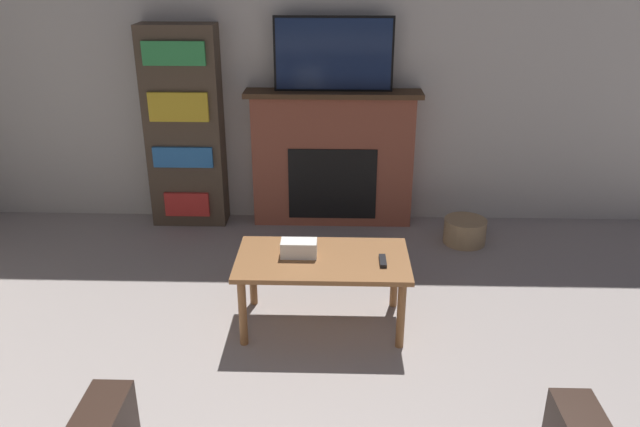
{
  "coord_description": "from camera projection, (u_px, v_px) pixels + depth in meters",
  "views": [
    {
      "loc": [
        0.22,
        -0.65,
        2.2
      ],
      "look_at": [
        0.12,
        2.79,
        0.75
      ],
      "focal_mm": 35.0,
      "sensor_mm": 36.0,
      "label": 1
    }
  ],
  "objects": [
    {
      "name": "fireplace",
      "position": [
        333.0,
        158.0,
        5.28
      ],
      "size": [
        1.45,
        0.28,
        1.16
      ],
      "color": "brown",
      "rests_on": "ground_plane"
    },
    {
      "name": "coffee_table",
      "position": [
        323.0,
        266.0,
        3.83
      ],
      "size": [
        1.06,
        0.59,
        0.47
      ],
      "color": "brown",
      "rests_on": "ground_plane"
    },
    {
      "name": "tv",
      "position": [
        334.0,
        54.0,
        4.92
      ],
      "size": [
        0.95,
        0.03,
        0.59
      ],
      "color": "black",
      "rests_on": "fireplace"
    },
    {
      "name": "storage_basket",
      "position": [
        465.0,
        231.0,
        5.06
      ],
      "size": [
        0.34,
        0.34,
        0.2
      ],
      "color": "tan",
      "rests_on": "ground_plane"
    },
    {
      "name": "bookshelf",
      "position": [
        185.0,
        128.0,
        5.19
      ],
      "size": [
        0.63,
        0.29,
        1.68
      ],
      "color": "#4C3D2D",
      "rests_on": "ground_plane"
    },
    {
      "name": "wall_back",
      "position": [
        312.0,
        63.0,
        5.11
      ],
      "size": [
        6.76,
        0.06,
        2.7
      ],
      "color": "beige",
      "rests_on": "ground_plane"
    },
    {
      "name": "remote_control",
      "position": [
        383.0,
        261.0,
        3.74
      ],
      "size": [
        0.04,
        0.15,
        0.02
      ],
      "color": "black",
      "rests_on": "coffee_table"
    },
    {
      "name": "tissue_box",
      "position": [
        299.0,
        248.0,
        3.81
      ],
      "size": [
        0.22,
        0.12,
        0.1
      ],
      "color": "white",
      "rests_on": "coffee_table"
    }
  ]
}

